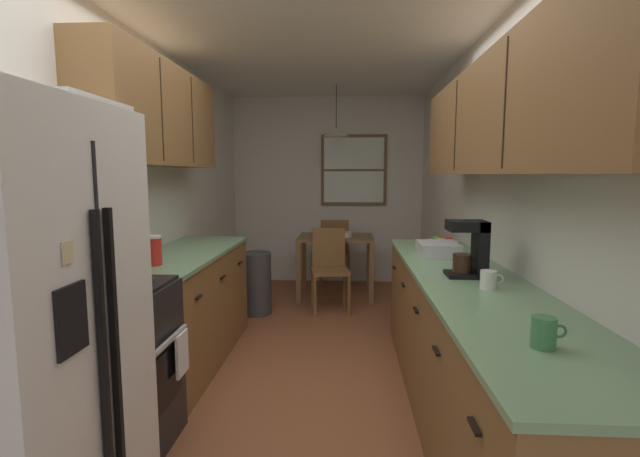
{
  "coord_description": "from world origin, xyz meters",
  "views": [
    {
      "loc": [
        0.28,
        -2.63,
        1.5
      ],
      "look_at": [
        0.04,
        1.29,
        1.03
      ],
      "focal_mm": 25.23,
      "sensor_mm": 36.0,
      "label": 1
    }
  ],
  "objects_px": {
    "storage_canister": "(153,250)",
    "trash_bin": "(256,283)",
    "mug_by_coffeemaker": "(544,332)",
    "table_serving_bowl": "(344,234)",
    "microwave_over_range": "(71,132)",
    "dish_rack": "(438,249)",
    "dining_table": "(336,247)",
    "coffee_maker": "(472,248)",
    "fruit_bowl": "(442,244)",
    "mug_spare": "(489,280)",
    "refrigerator": "(7,349)",
    "stove_range": "(107,368)",
    "dining_chair_far": "(335,249)",
    "dining_chair_near": "(330,265)"
  },
  "relations": [
    {
      "from": "table_serving_bowl",
      "to": "stove_range",
      "type": "bearing_deg",
      "value": -111.1
    },
    {
      "from": "coffee_maker",
      "to": "table_serving_bowl",
      "type": "relative_size",
      "value": 1.77
    },
    {
      "from": "stove_range",
      "to": "fruit_bowl",
      "type": "relative_size",
      "value": 4.01
    },
    {
      "from": "mug_by_coffeemaker",
      "to": "storage_canister",
      "type": "bearing_deg",
      "value": 146.18
    },
    {
      "from": "trash_bin",
      "to": "dish_rack",
      "type": "height_order",
      "value": "dish_rack"
    },
    {
      "from": "refrigerator",
      "to": "mug_spare",
      "type": "relative_size",
      "value": 14.41
    },
    {
      "from": "dining_chair_near",
      "to": "trash_bin",
      "type": "distance_m",
      "value": 0.83
    },
    {
      "from": "dining_chair_near",
      "to": "mug_by_coffeemaker",
      "type": "relative_size",
      "value": 7.46
    },
    {
      "from": "fruit_bowl",
      "to": "dish_rack",
      "type": "relative_size",
      "value": 0.81
    },
    {
      "from": "dining_chair_far",
      "to": "storage_canister",
      "type": "height_order",
      "value": "storage_canister"
    },
    {
      "from": "trash_bin",
      "to": "fruit_bowl",
      "type": "distance_m",
      "value": 2.11
    },
    {
      "from": "trash_bin",
      "to": "mug_spare",
      "type": "distance_m",
      "value": 2.96
    },
    {
      "from": "stove_range",
      "to": "dining_chair_near",
      "type": "relative_size",
      "value": 1.22
    },
    {
      "from": "fruit_bowl",
      "to": "dish_rack",
      "type": "bearing_deg",
      "value": -105.49
    },
    {
      "from": "table_serving_bowl",
      "to": "mug_spare",
      "type": "bearing_deg",
      "value": -75.63
    },
    {
      "from": "dining_table",
      "to": "storage_canister",
      "type": "bearing_deg",
      "value": -113.78
    },
    {
      "from": "trash_bin",
      "to": "dish_rack",
      "type": "relative_size",
      "value": 1.96
    },
    {
      "from": "dish_rack",
      "to": "coffee_maker",
      "type": "bearing_deg",
      "value": -85.05
    },
    {
      "from": "dining_chair_far",
      "to": "fruit_bowl",
      "type": "bearing_deg",
      "value": -67.91
    },
    {
      "from": "mug_by_coffeemaker",
      "to": "fruit_bowl",
      "type": "relative_size",
      "value": 0.44
    },
    {
      "from": "mug_spare",
      "to": "refrigerator",
      "type": "bearing_deg",
      "value": -155.91
    },
    {
      "from": "mug_spare",
      "to": "mug_by_coffeemaker",
      "type": "bearing_deg",
      "value": -94.33
    },
    {
      "from": "refrigerator",
      "to": "dining_table",
      "type": "bearing_deg",
      "value": 74.78
    },
    {
      "from": "dining_chair_near",
      "to": "trash_bin",
      "type": "height_order",
      "value": "dining_chair_near"
    },
    {
      "from": "dining_chair_far",
      "to": "storage_canister",
      "type": "distance_m",
      "value": 3.38
    },
    {
      "from": "stove_range",
      "to": "fruit_bowl",
      "type": "height_order",
      "value": "stove_range"
    },
    {
      "from": "mug_spare",
      "to": "fruit_bowl",
      "type": "relative_size",
      "value": 0.44
    },
    {
      "from": "refrigerator",
      "to": "microwave_over_range",
      "type": "distance_m",
      "value": 1.12
    },
    {
      "from": "dining_chair_near",
      "to": "coffee_maker",
      "type": "distance_m",
      "value": 2.49
    },
    {
      "from": "refrigerator",
      "to": "dish_rack",
      "type": "xyz_separation_m",
      "value": [
        1.89,
        1.84,
        0.07
      ]
    },
    {
      "from": "fruit_bowl",
      "to": "table_serving_bowl",
      "type": "distance_m",
      "value": 1.91
    },
    {
      "from": "storage_canister",
      "to": "dish_rack",
      "type": "bearing_deg",
      "value": 13.24
    },
    {
      "from": "mug_by_coffeemaker",
      "to": "mug_spare",
      "type": "distance_m",
      "value": 0.82
    },
    {
      "from": "stove_range",
      "to": "mug_by_coffeemaker",
      "type": "xyz_separation_m",
      "value": [
        1.96,
        -0.67,
        0.48
      ]
    },
    {
      "from": "storage_canister",
      "to": "trash_bin",
      "type": "bearing_deg",
      "value": 80.7
    },
    {
      "from": "dining_table",
      "to": "trash_bin",
      "type": "relative_size",
      "value": 1.36
    },
    {
      "from": "microwave_over_range",
      "to": "dish_rack",
      "type": "relative_size",
      "value": 1.76
    },
    {
      "from": "microwave_over_range",
      "to": "trash_bin",
      "type": "distance_m",
      "value": 2.86
    },
    {
      "from": "trash_bin",
      "to": "dining_table",
      "type": "bearing_deg",
      "value": 41.99
    },
    {
      "from": "refrigerator",
      "to": "dish_rack",
      "type": "height_order",
      "value": "refrigerator"
    },
    {
      "from": "storage_canister",
      "to": "table_serving_bowl",
      "type": "bearing_deg",
      "value": 64.1
    },
    {
      "from": "stove_range",
      "to": "dining_chair_far",
      "type": "relative_size",
      "value": 1.22
    },
    {
      "from": "microwave_over_range",
      "to": "mug_by_coffeemaker",
      "type": "height_order",
      "value": "microwave_over_range"
    },
    {
      "from": "refrigerator",
      "to": "mug_by_coffeemaker",
      "type": "bearing_deg",
      "value": 1.89
    },
    {
      "from": "refrigerator",
      "to": "microwave_over_range",
      "type": "xyz_separation_m",
      "value": [
        -0.17,
        0.73,
        0.83
      ]
    },
    {
      "from": "coffee_maker",
      "to": "fruit_bowl",
      "type": "distance_m",
      "value": 1.05
    },
    {
      "from": "refrigerator",
      "to": "storage_canister",
      "type": "relative_size",
      "value": 8.83
    },
    {
      "from": "mug_by_coffeemaker",
      "to": "table_serving_bowl",
      "type": "height_order",
      "value": "mug_by_coffeemaker"
    },
    {
      "from": "microwave_over_range",
      "to": "dish_rack",
      "type": "distance_m",
      "value": 2.46
    },
    {
      "from": "storage_canister",
      "to": "mug_by_coffeemaker",
      "type": "distance_m",
      "value": 2.36
    }
  ]
}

